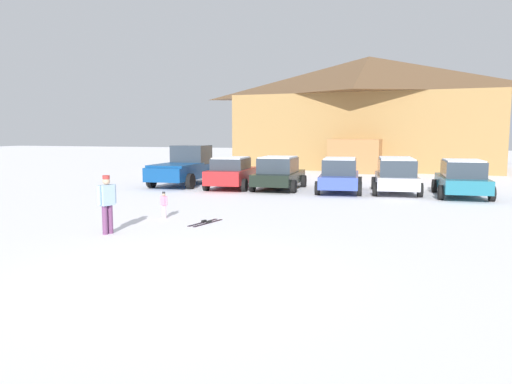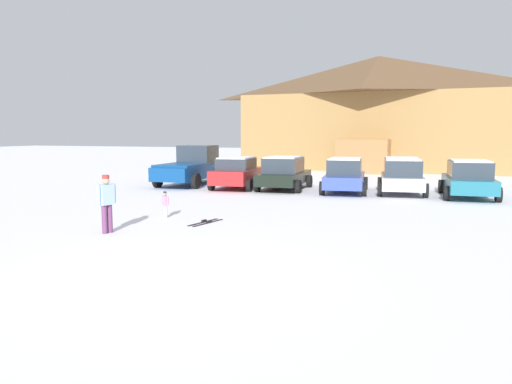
% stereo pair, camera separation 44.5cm
% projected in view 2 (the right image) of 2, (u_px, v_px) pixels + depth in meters
% --- Properties ---
extents(ground, '(160.00, 160.00, 0.00)m').
position_uv_depth(ground, '(173.00, 275.00, 10.06)').
color(ground, white).
extents(ski_lodge, '(20.90, 12.28, 8.92)m').
position_uv_depth(ski_lodge, '(377.00, 112.00, 40.09)').
color(ski_lodge, '#9D7642').
rests_on(ski_lodge, ground).
extents(parked_red_sedan, '(2.48, 4.40, 1.62)m').
position_uv_depth(parked_red_sedan, '(237.00, 172.00, 25.62)').
color(parked_red_sedan, red).
rests_on(parked_red_sedan, ground).
extents(parked_black_sedan, '(2.41, 4.45, 1.67)m').
position_uv_depth(parked_black_sedan, '(284.00, 173.00, 25.05)').
color(parked_black_sedan, black).
rests_on(parked_black_sedan, ground).
extents(parked_blue_hatchback, '(2.50, 4.78, 1.66)m').
position_uv_depth(parked_blue_hatchback, '(345.00, 175.00, 23.89)').
color(parked_blue_hatchback, '#374DA6').
rests_on(parked_blue_hatchback, ground).
extents(parked_silver_wagon, '(2.54, 4.64, 1.69)m').
position_uv_depth(parked_silver_wagon, '(402.00, 174.00, 23.38)').
color(parked_silver_wagon, '#B3B5C3').
rests_on(parked_silver_wagon, ground).
extents(parked_teal_hatchback, '(2.47, 4.55, 1.67)m').
position_uv_depth(parked_teal_hatchback, '(469.00, 179.00, 21.94)').
color(parked_teal_hatchback, '#216B80').
rests_on(parked_teal_hatchback, ground).
extents(pickup_truck, '(2.62, 5.55, 2.15)m').
position_uv_depth(pickup_truck, '(192.00, 167.00, 27.50)').
color(pickup_truck, navy).
rests_on(pickup_truck, ground).
extents(skier_child_in_pink_snowsuit, '(0.31, 0.20, 0.89)m').
position_uv_depth(skier_child_in_pink_snowsuit, '(165.00, 203.00, 16.77)').
color(skier_child_in_pink_snowsuit, '#E5A9BD').
rests_on(skier_child_in_pink_snowsuit, ground).
extents(skier_adult_in_blue_parka, '(0.36, 0.59, 1.67)m').
position_uv_depth(skier_adult_in_blue_parka, '(106.00, 200.00, 14.15)').
color(skier_adult_in_blue_parka, '#6B3A65').
rests_on(skier_adult_in_blue_parka, ground).
extents(pair_of_skis, '(0.59, 1.54, 0.08)m').
position_uv_depth(pair_of_skis, '(206.00, 222.00, 15.89)').
color(pair_of_skis, black).
rests_on(pair_of_skis, ground).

